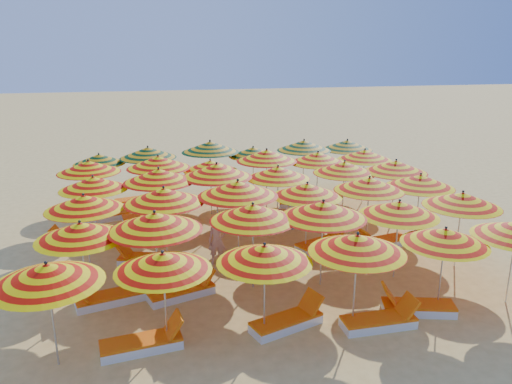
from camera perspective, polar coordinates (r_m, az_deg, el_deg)
ground at (r=16.45m, az=0.39°, el=-5.84°), size 120.00×120.00×0.00m
umbrella_0 at (r=10.49m, az=-22.76°, el=-8.65°), size 2.71×2.71×2.28m
umbrella_1 at (r=10.61m, az=-10.59°, el=-7.87°), size 2.33×2.33×2.17m
umbrella_2 at (r=10.73m, az=0.98°, el=-7.09°), size 2.65×2.65×2.21m
umbrella_3 at (r=11.23m, az=11.50°, el=-5.82°), size 2.56×2.56×2.31m
umbrella_4 at (r=12.58m, az=20.81°, el=-4.78°), size 2.30×2.30×2.17m
umbrella_6 at (r=12.57m, az=-19.43°, el=-4.22°), size 2.57×2.57×2.27m
umbrella_7 at (r=12.27m, az=-11.48°, el=-3.33°), size 2.98×2.98×2.44m
umbrella_8 at (r=12.79m, az=-0.36°, el=-2.38°), size 2.83×2.83×2.39m
umbrella_9 at (r=13.04m, az=7.68°, el=-2.04°), size 2.56×2.56×2.42m
umbrella_10 at (r=13.94m, az=16.04°, el=-1.85°), size 2.50×2.50×2.28m
umbrella_11 at (r=15.25m, az=22.50°, el=-0.82°), size 2.23×2.23×2.32m
umbrella_12 at (r=14.65m, az=-19.06°, el=-1.15°), size 2.46×2.46×2.31m
umbrella_13 at (r=14.35m, az=-10.49°, el=-0.42°), size 2.77×2.77×2.43m
umbrella_14 at (r=14.55m, az=-2.09°, el=0.38°), size 2.97×2.97×2.51m
umbrella_15 at (r=15.19m, az=5.88°, el=0.21°), size 2.77×2.77×2.29m
umbrella_16 at (r=15.95m, az=12.83°, el=0.87°), size 2.56×2.56×2.35m
umbrella_17 at (r=16.84m, az=18.27°, el=1.19°), size 2.58×2.58×2.32m
umbrella_18 at (r=16.65m, az=-18.11°, el=0.95°), size 2.40×2.40×2.30m
umbrella_19 at (r=16.50m, az=-11.05°, el=1.85°), size 3.02×3.02×2.46m
umbrella_20 at (r=16.69m, az=-4.52°, el=2.46°), size 3.08×3.08×2.52m
umbrella_21 at (r=17.04m, az=2.53°, el=2.23°), size 2.93×2.93×2.34m
umbrella_22 at (r=17.95m, az=10.07°, el=2.76°), size 2.29×2.29×2.35m
umbrella_23 at (r=18.36m, az=15.68°, el=2.81°), size 2.82×2.82×2.39m
umbrella_24 at (r=18.73m, az=-18.59°, el=2.75°), size 2.82×2.82×2.37m
umbrella_25 at (r=18.49m, az=-11.11°, el=3.36°), size 2.59×2.59×2.45m
umbrella_26 at (r=18.76m, az=-5.24°, el=3.03°), size 2.35×2.35×2.17m
umbrella_27 at (r=19.15m, az=1.23°, el=4.18°), size 2.73×2.73×2.48m
umbrella_28 at (r=19.44m, az=7.10°, el=3.92°), size 2.85×2.85×2.35m
umbrella_29 at (r=20.55m, az=12.32°, el=4.18°), size 2.64×2.64×2.29m
umbrella_30 at (r=20.74m, az=-17.50°, el=3.61°), size 2.12×2.12×2.17m
umbrella_31 at (r=20.46m, az=-12.25°, el=4.43°), size 2.69×2.69×2.40m
umbrella_32 at (r=20.75m, az=-5.27°, el=5.17°), size 2.57×2.57×2.51m
umbrella_33 at (r=20.99m, az=-0.33°, el=4.61°), size 2.19×2.19×2.20m
umbrella_34 at (r=21.38m, az=5.50°, el=5.33°), size 3.02×3.02×2.45m
umbrella_35 at (r=22.14m, az=10.38°, el=5.32°), size 2.82×2.82×2.36m
lounger_0 at (r=11.31m, az=-12.72°, el=-16.51°), size 1.79×0.80×0.69m
lounger_1 at (r=11.82m, az=3.66°, el=-14.52°), size 1.83×1.11×0.69m
lounger_2 at (r=12.15m, az=14.01°, el=-14.11°), size 1.74×0.59×0.69m
lounger_3 at (r=12.95m, az=17.85°, el=-12.40°), size 1.83×1.04×0.69m
lounger_4 at (r=13.28m, az=-16.46°, el=-11.52°), size 1.82×0.99×0.69m
lounger_5 at (r=13.21m, az=-8.38°, el=-11.14°), size 1.83×1.08×0.69m
lounger_6 at (r=15.23m, az=-12.40°, el=-7.51°), size 1.83×1.04×0.69m
lounger_7 at (r=16.13m, az=7.52°, el=-5.86°), size 1.82×1.19×0.69m
lounger_8 at (r=16.62m, az=14.23°, el=-5.56°), size 1.81×0.92×0.69m
lounger_9 at (r=17.07m, az=-19.62°, el=-5.44°), size 1.81×0.90×0.69m
lounger_10 at (r=17.89m, az=3.87°, el=-3.49°), size 1.82×1.20×0.69m
lounger_11 at (r=19.32m, az=-16.55°, el=-2.64°), size 1.83×1.13×0.69m
lounger_12 at (r=18.85m, az=-12.29°, el=-2.79°), size 1.79×0.79×0.69m
lounger_13 at (r=19.90m, az=5.40°, el=-1.45°), size 1.82×1.26×0.69m
lounger_14 at (r=20.94m, az=-13.30°, el=-0.93°), size 1.82×0.95×0.69m
beachgoer_a at (r=14.75m, az=-4.46°, el=-5.59°), size 0.58×0.45×1.43m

